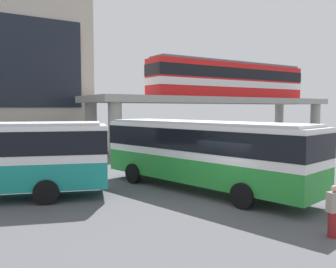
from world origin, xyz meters
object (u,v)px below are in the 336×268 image
Objects in this scene: bicycle_black at (297,144)px; pedestrian_waiting_near_stop at (334,213)px; train at (231,80)px; bicycle_green at (189,149)px; bicycle_silver at (285,145)px; bicycle_brown at (209,147)px; bicycle_orange at (267,145)px; bicycle_red at (280,143)px; bus_main at (202,148)px.

pedestrian_waiting_near_stop is at bearing -140.06° from bicycle_black.
train is 11.30× the size of bicycle_green.
bicycle_green is at bearing -152.76° from train.
pedestrian_waiting_near_stop is (-8.17, -18.57, 0.37)m from bicycle_green.
train is 9.61m from bicycle_black.
bicycle_black is at bearing 39.94° from pedestrian_waiting_near_stop.
bicycle_silver and bicycle_brown have the same top height.
bicycle_orange is (-0.25, -5.42, -6.53)m from train.
bicycle_red is at bearing 49.89° from bicycle_silver.
bicycle_silver is at bearing -21.99° from bicycle_brown.
bicycle_green is 8.57m from bicycle_orange.
train is at bearing 27.24° from bicycle_green.
train is 10.03m from bicycle_brown.
bicycle_brown is 21.65m from pedestrian_waiting_near_stop.
bicycle_orange is at bearing -11.01° from bicycle_brown.
bicycle_red is 1.01× the size of bicycle_silver.
bicycle_green is at bearing 171.11° from bicycle_black.
pedestrian_waiting_near_stop is at bearing -113.74° from bicycle_green.
bicycle_green and bicycle_red have the same top height.
bus_main is 6.54× the size of bicycle_green.
bicycle_orange is 1.06× the size of bicycle_black.
bicycle_green is 0.98× the size of bicycle_red.
bicycle_red is (18.63, 11.19, -1.63)m from bus_main.
bus_main is at bearing -135.54° from train.
bicycle_green is 2.48m from bicycle_brown.
bicycle_green is at bearing 165.09° from bicycle_silver.
bicycle_orange is at bearing -6.04° from bicycle_green.
bicycle_silver is 1.00× the size of bicycle_brown.
bicycle_red is at bearing 43.48° from pedestrian_waiting_near_stop.
bicycle_green is (7.67, 11.63, -1.63)m from bus_main.
train is 8.48m from bicycle_red.
pedestrian_waiting_near_stop reaches higher than bicycle_red.
bicycle_green and bicycle_brown have the same top height.
bus_main is 7.24× the size of pedestrian_waiting_near_stop.
bus_main is 6.49× the size of bicycle_silver.
bicycle_brown is at bearing 158.01° from bicycle_silver.
train is at bearing 87.32° from bicycle_orange.
bicycle_brown and bicycle_black have the same top height.
bicycle_brown is at bearing 175.22° from bicycle_red.
bus_main is at bearing -151.56° from bicycle_silver.
bicycle_orange is at bearing 114.90° from bicycle_silver.
pedestrian_waiting_near_stop is at bearing -126.27° from train.
bicycle_silver is at bearing -65.10° from bicycle_orange.
pedestrian_waiting_near_stop is (-19.97, -16.73, 0.37)m from bicycle_black.
bicycle_orange is 1.14× the size of pedestrian_waiting_near_stop.
train is 8.49m from bicycle_orange.
bicycle_silver is 7.32m from bicycle_brown.
bicycle_orange and bicycle_silver have the same top height.
bicycle_orange is (8.52, -0.90, 0.00)m from bicycle_green.
train is 11.69× the size of bicycle_black.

